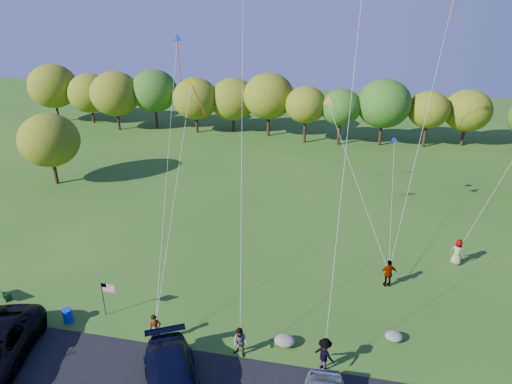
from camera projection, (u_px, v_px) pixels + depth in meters
ground at (223, 341)px, 24.53m from camera, size 140.00×140.00×0.00m
treeline at (299, 105)px, 55.32m from camera, size 75.87×28.19×8.50m
minivan_navy at (172, 382)px, 20.78m from camera, size 4.88×6.35×1.72m
flyer_a at (155, 329)px, 24.12m from camera, size 0.76×0.70×1.75m
flyer_b at (240, 342)px, 23.25m from camera, size 0.99×0.87×1.70m
flyer_c at (325, 354)px, 22.41m from camera, size 1.35×1.18×1.81m
flyer_d at (389, 273)px, 28.80m from camera, size 1.18×0.72×1.88m
flyer_e at (457, 252)px, 31.18m from camera, size 1.07×0.91×1.87m
trash_barrel at (68, 315)px, 25.86m from camera, size 0.55×0.55×0.82m
flag_assembly at (106, 292)px, 25.86m from camera, size 0.83×0.53×2.23m
boulder_near at (285, 341)px, 24.17m from camera, size 1.14×0.89×0.57m
boulder_far at (394, 336)px, 24.53m from camera, size 0.95×0.80×0.50m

